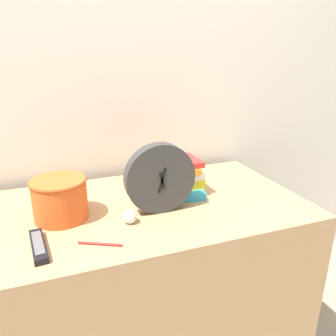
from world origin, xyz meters
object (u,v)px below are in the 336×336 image
(tv_remote, at_px, (38,246))
(desk_clock, at_px, (160,178))
(pen, at_px, (100,244))
(crumpled_paper_ball, at_px, (131,216))
(book_stack, at_px, (175,178))
(basket, at_px, (60,198))

(tv_remote, bearing_deg, desk_clock, 14.34)
(tv_remote, relative_size, pen, 1.46)
(crumpled_paper_ball, bearing_deg, pen, -139.86)
(book_stack, distance_m, pen, 0.45)
(tv_remote, bearing_deg, pen, -13.89)
(book_stack, bearing_deg, desk_clock, -130.99)
(tv_remote, distance_m, pen, 0.18)
(basket, xyz_separation_m, pen, (0.10, -0.22, -0.07))
(desk_clock, height_order, basket, desk_clock)
(book_stack, distance_m, crumpled_paper_ball, 0.29)
(tv_remote, distance_m, crumpled_paper_ball, 0.30)
(tv_remote, xyz_separation_m, pen, (0.17, -0.04, -0.01))
(book_stack, distance_m, tv_remote, 0.57)
(desk_clock, height_order, book_stack, desk_clock)
(book_stack, relative_size, crumpled_paper_ball, 4.97)
(basket, bearing_deg, book_stack, 6.89)
(tv_remote, xyz_separation_m, crumpled_paper_ball, (0.29, 0.06, 0.01))
(basket, xyz_separation_m, tv_remote, (-0.08, -0.18, -0.07))
(desk_clock, relative_size, crumpled_paper_ball, 5.26)
(basket, bearing_deg, pen, -66.38)
(desk_clock, relative_size, tv_remote, 1.39)
(desk_clock, xyz_separation_m, basket, (-0.34, 0.07, -0.05))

